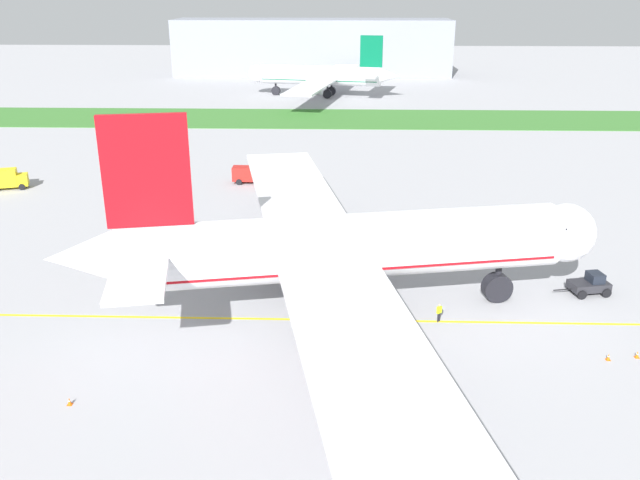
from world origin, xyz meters
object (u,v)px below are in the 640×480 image
(pushback_tug, at_px, (590,284))
(service_truck_baggage_loader, at_px, (251,174))
(airliner_foreground, at_px, (337,248))
(service_truck_fuel_bowser, at_px, (5,179))
(parked_airliner_far_centre, at_px, (322,76))
(traffic_cone_port_wing, at_px, (69,401))
(ground_crew_wingwalker_port, at_px, (439,311))
(traffic_cone_starboard_wing, at_px, (637,354))
(traffic_cone_near_nose, at_px, (608,357))

(pushback_tug, relative_size, service_truck_baggage_loader, 0.99)
(airliner_foreground, height_order, service_truck_fuel_bowser, airliner_foreground)
(parked_airliner_far_centre, bearing_deg, traffic_cone_port_wing, -95.49)
(pushback_tug, bearing_deg, ground_crew_wingwalker_port, -157.62)
(traffic_cone_starboard_wing, bearing_deg, traffic_cone_port_wing, -169.69)
(traffic_cone_starboard_wing, bearing_deg, pushback_tug, 88.65)
(traffic_cone_port_wing, height_order, service_truck_baggage_loader, service_truck_baggage_loader)
(service_truck_baggage_loader, bearing_deg, ground_crew_wingwalker_port, -63.11)
(airliner_foreground, bearing_deg, service_truck_baggage_loader, 107.32)
(service_truck_baggage_loader, bearing_deg, traffic_cone_port_wing, -95.53)
(airliner_foreground, distance_m, service_truck_baggage_loader, 44.79)
(ground_crew_wingwalker_port, bearing_deg, traffic_cone_starboard_wing, -20.61)
(parked_airliner_far_centre, bearing_deg, pushback_tug, -76.57)
(pushback_tug, distance_m, parked_airliner_far_centre, 126.79)
(pushback_tug, height_order, ground_crew_wingwalker_port, pushback_tug)
(parked_airliner_far_centre, bearing_deg, service_truck_fuel_bowser, -115.87)
(traffic_cone_near_nose, xyz_separation_m, parked_airliner_far_centre, (-26.71, 135.66, 5.18))
(service_truck_fuel_bowser, relative_size, parked_airliner_far_centre, 0.09)
(traffic_cone_port_wing, bearing_deg, service_truck_fuel_bowser, 119.45)
(traffic_cone_starboard_wing, xyz_separation_m, parked_airliner_far_centre, (-29.15, 135.21, 5.18))
(traffic_cone_starboard_wing, relative_size, service_truck_baggage_loader, 0.10)
(airliner_foreground, relative_size, pushback_tug, 13.66)
(pushback_tug, height_order, traffic_cone_port_wing, pushback_tug)
(ground_crew_wingwalker_port, relative_size, traffic_cone_starboard_wing, 2.97)
(service_truck_baggage_loader, bearing_deg, airliner_foreground, -72.68)
(ground_crew_wingwalker_port, height_order, service_truck_fuel_bowser, service_truck_fuel_bowser)
(traffic_cone_starboard_wing, bearing_deg, airliner_foreground, 163.60)
(ground_crew_wingwalker_port, height_order, traffic_cone_starboard_wing, ground_crew_wingwalker_port)
(ground_crew_wingwalker_port, xyz_separation_m, traffic_cone_near_nose, (12.60, -6.10, -0.76))
(ground_crew_wingwalker_port, relative_size, service_truck_fuel_bowser, 0.28)
(pushback_tug, relative_size, traffic_cone_port_wing, 9.54)
(airliner_foreground, xyz_separation_m, pushback_tug, (24.35, 4.88, -5.32))
(traffic_cone_starboard_wing, bearing_deg, ground_crew_wingwalker_port, 159.39)
(pushback_tug, xyz_separation_m, traffic_cone_port_wing, (-43.16, -19.77, -0.68))
(airliner_foreground, distance_m, ground_crew_wingwalker_port, 10.54)
(traffic_cone_port_wing, xyz_separation_m, service_truck_baggage_loader, (5.56, 57.39, 1.14))
(traffic_cone_near_nose, distance_m, service_truck_fuel_bowser, 83.86)
(traffic_cone_port_wing, xyz_separation_m, service_truck_fuel_bowser, (-29.92, 52.98, 1.32))
(ground_crew_wingwalker_port, bearing_deg, service_truck_fuel_bowser, 145.62)
(service_truck_fuel_bowser, bearing_deg, parked_airliner_far_centre, 64.13)
(service_truck_baggage_loader, distance_m, parked_airliner_far_centre, 86.10)
(ground_crew_wingwalker_port, height_order, parked_airliner_far_centre, parked_airliner_far_centre)
(airliner_foreground, distance_m, pushback_tug, 25.40)
(ground_crew_wingwalker_port, xyz_separation_m, traffic_cone_starboard_wing, (15.04, -5.66, -0.76))
(pushback_tug, bearing_deg, service_truck_baggage_loader, 134.98)
(service_truck_fuel_bowser, bearing_deg, airliner_foreground, -38.02)
(service_truck_fuel_bowser, height_order, parked_airliner_far_centre, parked_airliner_far_centre)
(traffic_cone_near_nose, distance_m, service_truck_baggage_loader, 61.01)
(service_truck_baggage_loader, relative_size, parked_airliner_far_centre, 0.09)
(traffic_cone_near_nose, relative_size, service_truck_baggage_loader, 0.10)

